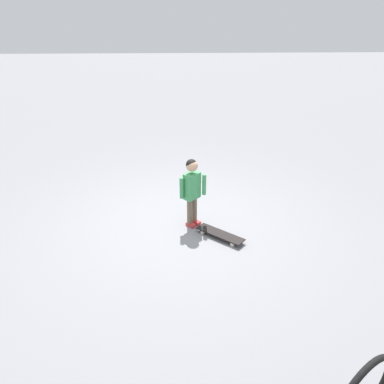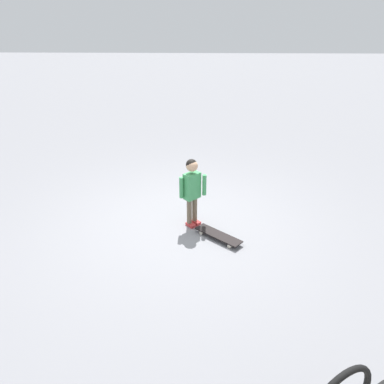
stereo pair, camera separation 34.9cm
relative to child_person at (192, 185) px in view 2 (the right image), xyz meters
The scene contains 3 objects.
ground_plane 0.68m from the child_person, 98.99° to the right, with size 50.00×50.00×0.00m, color gray.
child_person is the anchor object (origin of this frame).
skateboard 0.81m from the child_person, 44.29° to the left, with size 0.62×0.68×0.07m.
Camera 2 is at (5.02, 0.31, 2.98)m, focal length 35.29 mm.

